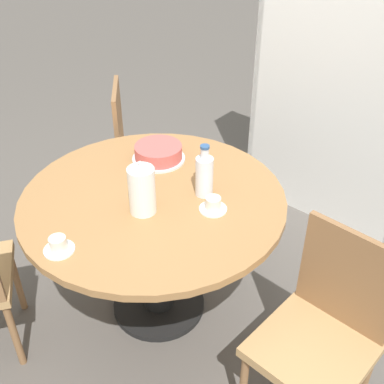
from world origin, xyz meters
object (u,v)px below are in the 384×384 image
at_px(coffee_pot, 142,189).
at_px(cup_b, 213,205).
at_px(cup_a, 58,246).
at_px(water_bottle, 204,175).
at_px(chair_a, 142,149).
at_px(cake_main, 158,153).
at_px(bookshelf, 338,100).
at_px(chair_c, 322,332).

height_order(coffee_pot, cup_b, coffee_pot).
bearing_deg(cup_a, cup_b, 63.56).
distance_m(water_bottle, cup_a, 0.71).
height_order(chair_a, coffee_pot, coffee_pot).
bearing_deg(cup_b, cake_main, 161.84).
relative_size(bookshelf, coffee_pot, 6.46).
xyz_separation_m(chair_a, cup_a, (0.65, -1.09, 0.28)).
xyz_separation_m(coffee_pot, cup_b, (0.23, 0.20, -0.09)).
height_order(chair_a, cup_b, chair_a).
xyz_separation_m(cake_main, cup_b, (0.48, -0.16, -0.01)).
relative_size(cake_main, cup_b, 2.19).
height_order(cake_main, cup_a, cake_main).
xyz_separation_m(coffee_pot, water_bottle, (0.12, 0.27, -0.01)).
height_order(chair_c, cup_b, chair_c).
bearing_deg(chair_a, chair_c, -155.06).
height_order(coffee_pot, cup_a, coffee_pot).
xyz_separation_m(chair_c, cake_main, (-1.10, 0.24, 0.29)).
distance_m(bookshelf, water_bottle, 1.21).
relative_size(chair_c, cup_b, 7.25).
distance_m(chair_a, coffee_pot, 1.07).
distance_m(water_bottle, cup_b, 0.15).
bearing_deg(cup_a, chair_c, 29.60).
relative_size(chair_c, water_bottle, 3.53).
distance_m(water_bottle, cake_main, 0.39).
relative_size(water_bottle, cake_main, 0.94).
xyz_separation_m(bookshelf, coffee_pot, (-0.19, -1.48, 0.05)).
relative_size(chair_a, water_bottle, 3.53).
xyz_separation_m(chair_c, water_bottle, (-0.73, 0.15, 0.36)).
xyz_separation_m(chair_a, chair_c, (1.57, -0.57, 0.00)).
bearing_deg(coffee_pot, chair_c, 8.14).
distance_m(chair_a, chair_c, 1.67).
bearing_deg(bookshelf, water_bottle, 86.88).
bearing_deg(cake_main, chair_c, -12.28).
bearing_deg(coffee_pot, cake_main, 124.53).
relative_size(cake_main, cup_a, 2.19).
height_order(bookshelf, cup_b, bookshelf).
distance_m(chair_a, cup_a, 1.30).
distance_m(chair_c, water_bottle, 0.82).
bearing_deg(cup_b, water_bottle, 146.91).
xyz_separation_m(coffee_pot, cake_main, (-0.25, 0.36, -0.08)).
xyz_separation_m(bookshelf, cup_a, (-0.26, -1.88, -0.04)).
distance_m(bookshelf, cup_b, 1.28).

